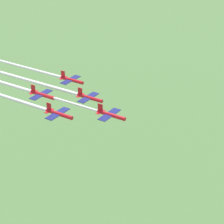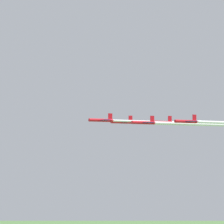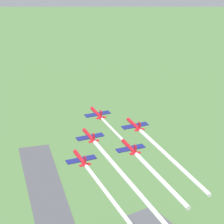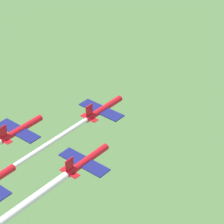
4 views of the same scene
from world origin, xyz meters
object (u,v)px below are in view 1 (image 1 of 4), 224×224
(jet_0, at_px, (110,115))
(jet_2, at_px, (58,114))
(jet_3, at_px, (71,80))
(jet_4, at_px, (42,95))
(jet_1, at_px, (89,98))

(jet_0, xyz_separation_m, jet_2, (15.86, 5.90, 0.01))
(jet_0, height_order, jet_3, jet_0)
(jet_4, bearing_deg, jet_0, 90.00)
(jet_0, height_order, jet_4, jet_0)
(jet_3, height_order, jet_4, jet_4)
(jet_2, xyz_separation_m, jet_3, (9.87, -27.88, -0.56))
(jet_3, xyz_separation_m, jet_4, (2.99, 16.89, 0.41))
(jet_3, bearing_deg, jet_4, -0.00)
(jet_0, relative_size, jet_1, 1.00)
(jet_0, distance_m, jet_2, 16.92)
(jet_1, xyz_separation_m, jet_4, (15.86, 5.90, 0.86))
(jet_4, bearing_deg, jet_3, 180.00)
(jet_0, height_order, jet_1, jet_0)
(jet_3, distance_m, jet_4, 17.16)
(jet_2, bearing_deg, jet_3, -150.46)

